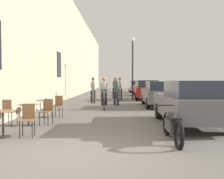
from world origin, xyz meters
The scene contains 21 objects.
ground_plane centered at (0.00, 0.00, 0.00)m, with size 88.00×88.00×0.00m, color #5B5954.
building_facade_left centered at (-3.45, 14.00, 4.32)m, with size 0.54×68.00×8.64m.
cafe_table_near centered at (-2.23, 1.66, 0.52)m, with size 0.64×0.64×0.72m.
cafe_chair_near_toward_street centered at (-1.58, 1.73, 0.52)m, with size 0.42×0.42×0.89m.
cafe_table_mid centered at (-2.18, 3.52, 0.52)m, with size 0.64×0.64×0.72m.
cafe_chair_mid_toward_street centered at (-2.83, 3.44, 0.52)m, with size 0.44×0.44×0.89m.
cafe_chair_mid_toward_wall centered at (-1.56, 3.59, 0.52)m, with size 0.46×0.46×0.89m.
cafe_table_far centered at (-2.18, 5.38, 0.52)m, with size 0.64×0.64×0.72m.
cafe_chair_far_toward_street centered at (-1.62, 5.45, 0.52)m, with size 0.45×0.45×0.89m.
cyclist_on_bicycle centered at (0.13, 8.50, 0.81)m, with size 0.52×1.76×1.74m.
pedestrian_near centered at (0.76, 10.55, 0.99)m, with size 0.35×0.25×1.76m.
pedestrian_mid centered at (-0.80, 12.06, 0.98)m, with size 0.36×0.26×1.74m.
pedestrian_far centered at (1.01, 14.44, 1.00)m, with size 0.38×0.30×1.77m.
pedestrian_furthest centered at (0.57, 16.37, 0.99)m, with size 0.38×0.29×1.75m.
street_lamp centered at (2.02, 15.41, 3.11)m, with size 0.32×0.32×4.90m.
parked_car_nearest centered at (3.32, 3.55, 0.79)m, with size 1.84×4.31×1.53m.
parked_car_second centered at (3.27, 9.86, 0.76)m, with size 1.77×4.15×1.47m.
parked_car_third centered at (3.13, 15.35, 0.79)m, with size 1.92×4.33×1.52m.
parked_car_fourth centered at (3.32, 20.95, 0.74)m, with size 1.72×4.03×1.43m.
parked_car_fifth centered at (3.14, 27.12, 0.76)m, with size 1.80×4.14×1.46m.
parked_motorcycle centered at (2.26, 1.29, 0.40)m, with size 0.62×2.15×0.92m.
Camera 1 is at (0.90, -5.29, 1.55)m, focal length 41.82 mm.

